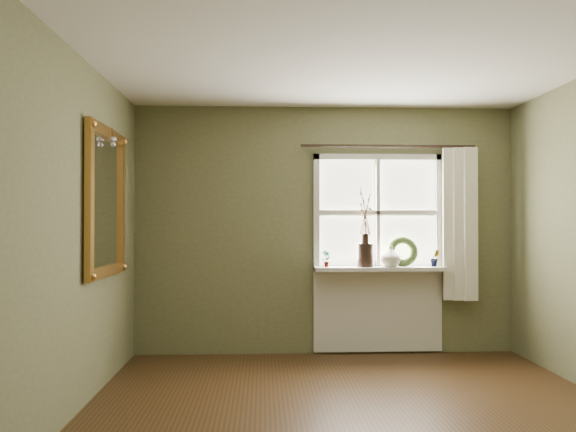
# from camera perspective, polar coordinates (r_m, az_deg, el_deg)

# --- Properties ---
(ceiling) EXTENTS (4.50, 4.50, 0.00)m
(ceiling) POSITION_cam_1_polar(r_m,az_deg,el_deg) (3.90, 7.70, 17.59)
(ceiling) COLOR silver
(ceiling) RESTS_ON ground
(wall_back) EXTENTS (4.00, 0.10, 2.60)m
(wall_back) POSITION_cam_1_polar(r_m,az_deg,el_deg) (5.98, 3.79, -1.41)
(wall_back) COLOR #636542
(wall_back) RESTS_ON ground
(wall_left) EXTENTS (0.10, 4.50, 2.60)m
(wall_left) POSITION_cam_1_polar(r_m,az_deg,el_deg) (3.90, -23.41, -1.76)
(wall_left) COLOR #636542
(wall_left) RESTS_ON ground
(wall_front) EXTENTS (4.00, 0.10, 2.60)m
(wall_front) POSITION_cam_1_polar(r_m,az_deg,el_deg) (1.50, 23.65, -3.62)
(wall_front) COLOR #636542
(wall_front) RESTS_ON ground
(window_frame) EXTENTS (1.36, 0.06, 1.24)m
(window_frame) POSITION_cam_1_polar(r_m,az_deg,el_deg) (6.00, 9.09, 0.31)
(window_frame) COLOR silver
(window_frame) RESTS_ON wall_back
(window_sill) EXTENTS (1.36, 0.26, 0.04)m
(window_sill) POSITION_cam_1_polar(r_m,az_deg,el_deg) (5.91, 9.32, -5.30)
(window_sill) COLOR silver
(window_sill) RESTS_ON wall_back
(window_apron) EXTENTS (1.36, 0.04, 0.88)m
(window_apron) POSITION_cam_1_polar(r_m,az_deg,el_deg) (6.07, 9.11, -9.36)
(window_apron) COLOR silver
(window_apron) RESTS_ON ground
(dark_jug) EXTENTS (0.22, 0.22, 0.24)m
(dark_jug) POSITION_cam_1_polar(r_m,az_deg,el_deg) (5.87, 7.85, -3.95)
(dark_jug) COLOR black
(dark_jug) RESTS_ON window_sill
(cream_vase) EXTENTS (0.23, 0.23, 0.22)m
(cream_vase) POSITION_cam_1_polar(r_m,az_deg,el_deg) (5.93, 10.38, -4.02)
(cream_vase) COLOR beige
(cream_vase) RESTS_ON window_sill
(wreath) EXTENTS (0.32, 0.16, 0.33)m
(wreath) POSITION_cam_1_polar(r_m,az_deg,el_deg) (6.00, 11.58, -3.88)
(wreath) COLOR #364920
(wreath) RESTS_ON window_sill
(potted_plant_left) EXTENTS (0.11, 0.09, 0.18)m
(potted_plant_left) POSITION_cam_1_polar(r_m,az_deg,el_deg) (5.81, 3.89, -4.31)
(potted_plant_left) COLOR #364920
(potted_plant_left) RESTS_ON window_sill
(potted_plant_right) EXTENTS (0.11, 0.09, 0.18)m
(potted_plant_right) POSITION_cam_1_polar(r_m,az_deg,el_deg) (6.05, 14.70, -4.14)
(potted_plant_right) COLOR #364920
(potted_plant_right) RESTS_ON window_sill
(curtain) EXTENTS (0.36, 0.12, 1.59)m
(curtain) POSITION_cam_1_polar(r_m,az_deg,el_deg) (6.13, 17.00, -0.76)
(curtain) COLOR #EDE8CD
(curtain) RESTS_ON wall_back
(curtain_rod) EXTENTS (1.84, 0.03, 0.03)m
(curtain_rod) POSITION_cam_1_polar(r_m,az_deg,el_deg) (6.02, 10.14, 7.00)
(curtain_rod) COLOR black
(curtain_rod) RESTS_ON wall_back
(gilt_mirror) EXTENTS (0.10, 1.04, 1.24)m
(gilt_mirror) POSITION_cam_1_polar(r_m,az_deg,el_deg) (4.90, -17.97, 1.40)
(gilt_mirror) COLOR white
(gilt_mirror) RESTS_ON wall_left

